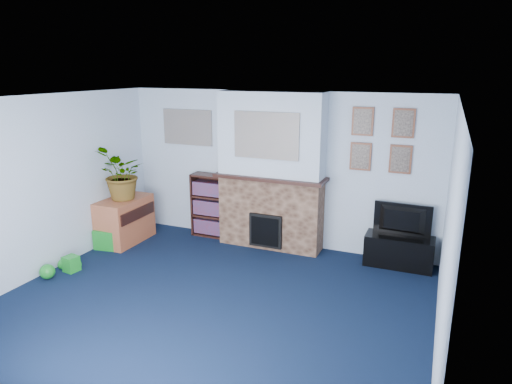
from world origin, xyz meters
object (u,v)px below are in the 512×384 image
at_px(television, 402,221).
at_px(bookshelf, 210,206).
at_px(tv_stand, 399,251).
at_px(sideboard, 125,221).

distance_m(television, bookshelf, 3.06).
relative_size(tv_stand, bookshelf, 0.89).
relative_size(bookshelf, sideboard, 1.14).
bearing_deg(sideboard, bookshelf, 34.26).
relative_size(tv_stand, sideboard, 1.02).
bearing_deg(bookshelf, television, -1.06).
xyz_separation_m(bookshelf, sideboard, (-1.14, -0.77, -0.15)).
distance_m(tv_stand, bookshelf, 3.07).
bearing_deg(television, sideboard, 11.72).
relative_size(television, bookshelf, 0.75).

